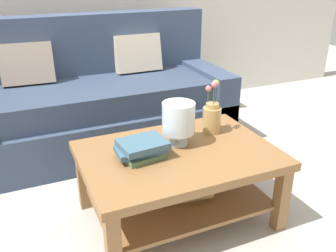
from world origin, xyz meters
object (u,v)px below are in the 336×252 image
(couch, at_px, (96,103))
(book_stack_main, at_px, (142,149))
(coffee_table, at_px, (179,170))
(flower_pitcher, at_px, (212,117))
(glass_hurricane_vase, at_px, (178,119))

(couch, xyz_separation_m, book_stack_main, (-0.02, -1.19, 0.14))
(coffee_table, relative_size, flower_pitcher, 3.23)
(coffee_table, xyz_separation_m, glass_hurricane_vase, (0.04, 0.09, 0.29))
(couch, relative_size, book_stack_main, 7.63)
(book_stack_main, height_order, flower_pitcher, flower_pitcher)
(flower_pitcher, bearing_deg, book_stack_main, -165.11)
(book_stack_main, height_order, glass_hurricane_vase, glass_hurricane_vase)
(coffee_table, bearing_deg, couch, 99.00)
(flower_pitcher, bearing_deg, coffee_table, -151.91)
(couch, height_order, glass_hurricane_vase, couch)
(glass_hurricane_vase, bearing_deg, book_stack_main, -164.91)
(flower_pitcher, bearing_deg, couch, 115.25)
(coffee_table, bearing_deg, glass_hurricane_vase, 67.14)
(couch, relative_size, flower_pitcher, 6.33)
(couch, bearing_deg, book_stack_main, -91.10)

